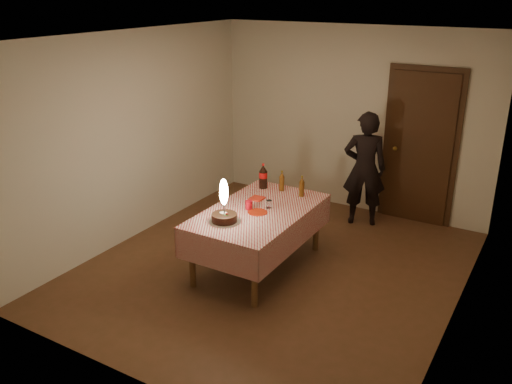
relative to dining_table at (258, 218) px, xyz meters
The scene contains 12 objects.
ground 0.65m from the dining_table, 18.88° to the left, with size 4.00×4.50×0.01m, color brown.
room_shell 1.06m from the dining_table, 33.10° to the left, with size 4.04×4.54×2.62m.
dining_table is the anchor object (origin of this frame).
birthday_cake 0.53m from the dining_table, 107.56° to the right, with size 0.34×0.34×0.48m.
red_plate 0.13m from the dining_table, 64.63° to the right, with size 0.22×0.22×0.01m, color #AE220C.
red_cup 0.18m from the dining_table, 159.57° to the right, with size 0.08×0.08×0.10m, color #A80B18.
clear_cup 0.20m from the dining_table, 55.73° to the left, with size 0.07×0.07×0.09m, color white.
napkin_stack 0.34m from the dining_table, 123.24° to the left, with size 0.15×0.15×0.02m, color red.
cola_bottle 0.75m from the dining_table, 115.43° to the left, with size 0.10×0.10×0.32m.
amber_bottle_left 0.71m from the dining_table, 95.35° to the left, with size 0.06×0.06×0.26m.
amber_bottle_right 0.70m from the dining_table, 69.81° to the left, with size 0.06×0.06×0.26m.
photographer 1.92m from the dining_table, 72.21° to the left, with size 0.67×0.56×1.56m.
Camera 1 is at (2.66, -4.89, 3.07)m, focal length 38.00 mm.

